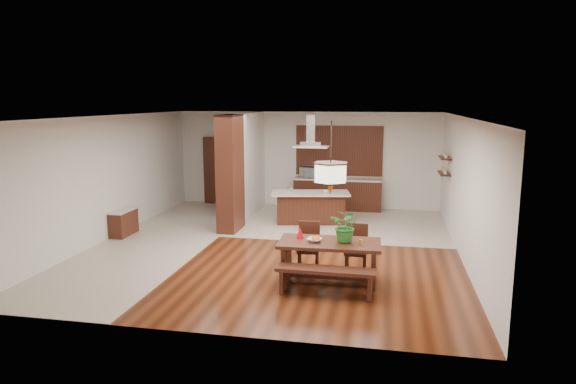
% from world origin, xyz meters
% --- Properties ---
extents(room_shell, '(9.00, 9.04, 2.92)m').
position_xyz_m(room_shell, '(0.00, 0.00, 2.06)').
color(room_shell, '#3C190B').
rests_on(room_shell, ground).
extents(tile_hallway, '(2.50, 9.00, 0.01)m').
position_xyz_m(tile_hallway, '(-2.75, 0.00, 0.01)').
color(tile_hallway, beige).
rests_on(tile_hallway, ground).
extents(tile_kitchen, '(5.50, 4.00, 0.01)m').
position_xyz_m(tile_kitchen, '(1.25, 2.50, 0.01)').
color(tile_kitchen, beige).
rests_on(tile_kitchen, ground).
extents(soffit_band, '(8.00, 9.00, 0.02)m').
position_xyz_m(soffit_band, '(0.00, 0.00, 2.88)').
color(soffit_band, '#3B200E').
rests_on(soffit_band, room_shell).
extents(partition_pier, '(0.45, 1.00, 2.90)m').
position_xyz_m(partition_pier, '(-1.40, 1.20, 1.45)').
color(partition_pier, black).
rests_on(partition_pier, ground).
extents(partition_stub, '(0.18, 2.40, 2.90)m').
position_xyz_m(partition_stub, '(-1.40, 3.30, 1.45)').
color(partition_stub, silver).
rests_on(partition_stub, ground).
extents(hallway_console, '(0.37, 0.88, 0.63)m').
position_xyz_m(hallway_console, '(-3.81, 0.20, 0.32)').
color(hallway_console, black).
rests_on(hallway_console, ground).
extents(hallway_doorway, '(1.10, 0.20, 2.10)m').
position_xyz_m(hallway_doorway, '(-2.70, 4.40, 1.05)').
color(hallway_doorway, black).
rests_on(hallway_doorway, ground).
extents(rear_counter, '(2.60, 0.62, 0.95)m').
position_xyz_m(rear_counter, '(1.00, 4.20, 0.48)').
color(rear_counter, black).
rests_on(rear_counter, ground).
extents(kitchen_window, '(2.60, 0.08, 1.50)m').
position_xyz_m(kitchen_window, '(1.00, 4.46, 1.75)').
color(kitchen_window, '#A76632').
rests_on(kitchen_window, room_shell).
extents(shelf_lower, '(0.26, 0.90, 0.04)m').
position_xyz_m(shelf_lower, '(3.87, 2.60, 1.40)').
color(shelf_lower, black).
rests_on(shelf_lower, room_shell).
extents(shelf_upper, '(0.26, 0.90, 0.04)m').
position_xyz_m(shelf_upper, '(3.87, 2.60, 1.80)').
color(shelf_upper, black).
rests_on(shelf_upper, room_shell).
extents(dining_table, '(1.83, 0.95, 0.76)m').
position_xyz_m(dining_table, '(1.46, -2.08, 0.56)').
color(dining_table, black).
rests_on(dining_table, ground).
extents(dining_bench, '(1.69, 0.40, 0.47)m').
position_xyz_m(dining_bench, '(1.48, -2.74, 0.24)').
color(dining_bench, black).
rests_on(dining_bench, ground).
extents(dining_chair_left, '(0.44, 0.44, 0.94)m').
position_xyz_m(dining_chair_left, '(1.00, -1.54, 0.47)').
color(dining_chair_left, black).
rests_on(dining_chair_left, ground).
extents(dining_chair_right, '(0.42, 0.42, 0.93)m').
position_xyz_m(dining_chair_right, '(1.90, -1.52, 0.47)').
color(dining_chair_right, black).
rests_on(dining_chair_right, ground).
extents(pendant_lantern, '(0.64, 0.64, 1.31)m').
position_xyz_m(pendant_lantern, '(1.46, -2.08, 2.25)').
color(pendant_lantern, beige).
rests_on(pendant_lantern, room_shell).
extents(foliage_plant, '(0.67, 0.63, 0.59)m').
position_xyz_m(foliage_plant, '(1.75, -2.06, 1.05)').
color(foliage_plant, '#27772A').
rests_on(foliage_plant, dining_table).
extents(fruit_bowl, '(0.31, 0.31, 0.06)m').
position_xyz_m(fruit_bowl, '(1.19, -2.14, 0.79)').
color(fruit_bowl, beige).
rests_on(fruit_bowl, dining_table).
extents(napkin_cone, '(0.15, 0.15, 0.22)m').
position_xyz_m(napkin_cone, '(0.91, -1.97, 0.87)').
color(napkin_cone, '#B80D15').
rests_on(napkin_cone, dining_table).
extents(gold_ornament, '(0.07, 0.07, 0.09)m').
position_xyz_m(gold_ornament, '(2.02, -2.16, 0.80)').
color(gold_ornament, gold).
rests_on(gold_ornament, dining_table).
extents(kitchen_island, '(2.17, 1.25, 0.84)m').
position_xyz_m(kitchen_island, '(0.46, 2.33, 0.43)').
color(kitchen_island, black).
rests_on(kitchen_island, ground).
extents(range_hood, '(0.90, 0.55, 0.87)m').
position_xyz_m(range_hood, '(0.46, 2.34, 2.46)').
color(range_hood, silver).
rests_on(range_hood, room_shell).
extents(island_cup, '(0.13, 0.13, 0.09)m').
position_xyz_m(island_cup, '(0.87, 2.23, 0.89)').
color(island_cup, white).
rests_on(island_cup, kitchen_island).
extents(microwave, '(0.65, 0.52, 0.32)m').
position_xyz_m(microwave, '(0.17, 4.20, 1.11)').
color(microwave, silver).
rests_on(microwave, rear_counter).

